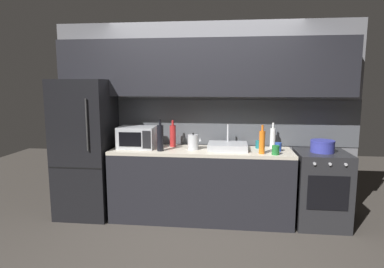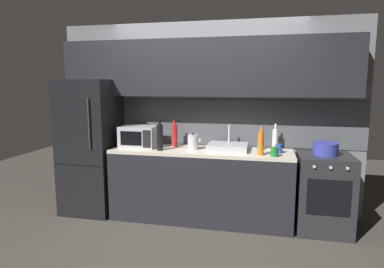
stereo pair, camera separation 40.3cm
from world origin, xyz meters
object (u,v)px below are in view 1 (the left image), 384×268
(wine_bottle_orange, at_px, (262,142))
(cooking_pot, at_px, (322,146))
(wine_bottle_white, at_px, (273,138))
(mug_blue, at_px, (278,147))
(kettle, at_px, (193,142))
(mug_teal, at_px, (258,144))
(wine_bottle_red, at_px, (173,136))
(refrigerator, at_px, (86,148))
(wine_bottle_dark, at_px, (160,138))
(oven_range, at_px, (320,189))
(microwave, at_px, (137,137))
(mug_green, at_px, (276,150))

(wine_bottle_orange, distance_m, cooking_pot, 0.75)
(wine_bottle_white, bearing_deg, mug_blue, -79.91)
(kettle, bearing_deg, mug_teal, 12.21)
(wine_bottle_red, bearing_deg, refrigerator, -172.23)
(kettle, bearing_deg, wine_bottle_dark, -161.00)
(oven_range, bearing_deg, wine_bottle_red, 175.22)
(wine_bottle_white, bearing_deg, oven_range, -20.49)
(microwave, xyz_separation_m, mug_blue, (1.75, -0.03, -0.08))
(mug_teal, bearing_deg, mug_blue, -36.89)
(cooking_pot, bearing_deg, mug_teal, 167.98)
(oven_range, distance_m, cooking_pot, 0.52)
(oven_range, bearing_deg, mug_green, -160.09)
(refrigerator, bearing_deg, wine_bottle_white, 4.98)
(refrigerator, relative_size, mug_teal, 17.89)
(mug_green, distance_m, mug_blue, 0.21)
(refrigerator, height_order, mug_blue, refrigerator)
(wine_bottle_dark, height_order, wine_bottle_orange, wine_bottle_dark)
(wine_bottle_white, xyz_separation_m, mug_teal, (-0.18, -0.05, -0.08))
(mug_teal, bearing_deg, cooking_pot, -12.02)
(mug_teal, distance_m, cooking_pot, 0.75)
(wine_bottle_white, distance_m, mug_blue, 0.23)
(mug_blue, bearing_deg, wine_bottle_white, 100.09)
(wine_bottle_red, xyz_separation_m, wine_bottle_orange, (1.10, -0.33, -0.00))
(kettle, xyz_separation_m, wine_bottle_dark, (-0.39, -0.13, 0.07))
(refrigerator, height_order, mug_green, refrigerator)
(kettle, distance_m, mug_blue, 1.03)
(oven_range, bearing_deg, mug_teal, 167.98)
(refrigerator, distance_m, kettle, 1.41)
(wine_bottle_red, bearing_deg, kettle, -30.75)
(oven_range, relative_size, mug_blue, 8.45)
(microwave, bearing_deg, cooking_pot, -0.46)
(mug_green, bearing_deg, wine_bottle_orange, 165.90)
(microwave, bearing_deg, wine_bottle_orange, -7.09)
(wine_bottle_white, bearing_deg, mug_teal, -164.18)
(cooking_pot, bearing_deg, kettle, -179.34)
(refrigerator, relative_size, oven_range, 1.95)
(kettle, distance_m, wine_bottle_red, 0.34)
(mug_blue, bearing_deg, mug_green, -105.65)
(wine_bottle_dark, relative_size, cooking_pot, 1.37)
(wine_bottle_red, xyz_separation_m, mug_blue, (1.31, -0.16, -0.09))
(wine_bottle_white, bearing_deg, wine_bottle_red, -177.48)
(microwave, relative_size, wine_bottle_red, 1.33)
(wine_bottle_white, bearing_deg, cooking_pot, -20.60)
(wine_bottle_dark, bearing_deg, wine_bottle_red, 71.66)
(wine_bottle_orange, distance_m, mug_teal, 0.34)
(kettle, bearing_deg, mug_blue, 0.51)
(wine_bottle_orange, height_order, wine_bottle_white, wine_bottle_orange)
(oven_range, distance_m, mug_teal, 0.91)
(mug_blue, relative_size, mug_teal, 1.08)
(microwave, height_order, wine_bottle_orange, wine_bottle_orange)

